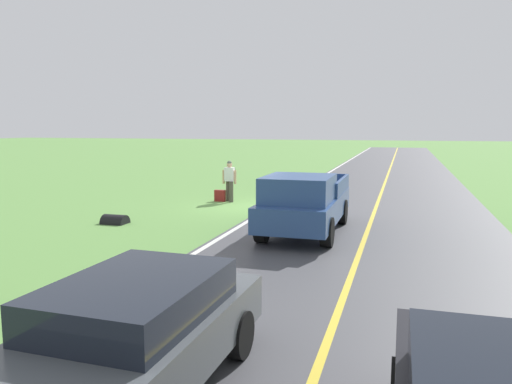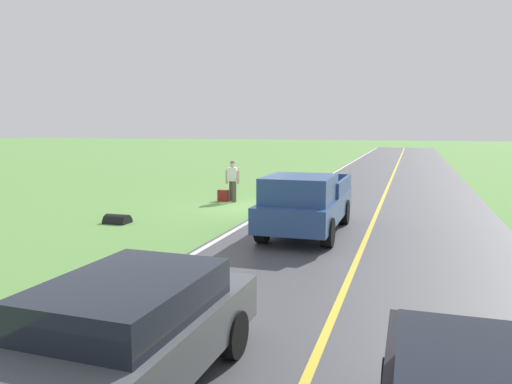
{
  "view_description": "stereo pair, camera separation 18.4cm",
  "coord_description": "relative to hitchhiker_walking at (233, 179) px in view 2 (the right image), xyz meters",
  "views": [
    {
      "loc": [
        -5.79,
        18.52,
        3.18
      ],
      "look_at": [
        -2.28,
        6.87,
        1.56
      ],
      "focal_mm": 34.47,
      "sensor_mm": 36.0,
      "label": 1
    },
    {
      "loc": [
        -5.97,
        18.46,
        3.18
      ],
      "look_at": [
        -2.28,
        6.87,
        1.56
      ],
      "focal_mm": 34.47,
      "sensor_mm": 36.0,
      "label": 2
    }
  ],
  "objects": [
    {
      "name": "suitcase_carried",
      "position": [
        0.42,
        0.09,
        -0.74
      ],
      "size": [
        0.46,
        0.21,
        0.49
      ],
      "primitive_type": "cube",
      "rotation": [
        0.0,
        0.0,
        1.59
      ],
      "color": "maroon",
      "rests_on": "ground"
    },
    {
      "name": "pickup_truck_passing",
      "position": [
        -4.29,
        5.38,
        -0.01
      ],
      "size": [
        2.11,
        5.41,
        1.82
      ],
      "color": "#2D4C84",
      "rests_on": "ground"
    },
    {
      "name": "sedan_ahead_same_lane",
      "position": [
        -4.1,
        14.78,
        -0.23
      ],
      "size": [
        2.01,
        4.44,
        1.41
      ],
      "color": "#4C5156",
      "rests_on": "ground"
    },
    {
      "name": "road_surface",
      "position": [
        -6.08,
        1.05,
        -0.98
      ],
      "size": [
        8.32,
        120.0,
        0.0
      ],
      "primitive_type": "cube",
      "color": "#47474C",
      "rests_on": "ground"
    },
    {
      "name": "hitchhiker_walking",
      "position": [
        0.0,
        0.0,
        0.0
      ],
      "size": [
        0.62,
        0.51,
        1.75
      ],
      "color": "#4C473D",
      "rests_on": "ground"
    },
    {
      "name": "lane_edge_line",
      "position": [
        -2.1,
        1.05,
        -0.98
      ],
      "size": [
        0.16,
        117.6,
        0.0
      ],
      "primitive_type": "cube",
      "color": "silver",
      "rests_on": "ground"
    },
    {
      "name": "ground_plane",
      "position": [
        -1.28,
        1.05,
        -0.98
      ],
      "size": [
        200.0,
        200.0,
        0.0
      ],
      "primitive_type": "plane",
      "color": "#609347"
    },
    {
      "name": "lane_centre_line",
      "position": [
        -6.08,
        1.05,
        -0.98
      ],
      "size": [
        0.14,
        117.6,
        0.0
      ],
      "primitive_type": "cube",
      "color": "gold",
      "rests_on": "ground"
    },
    {
      "name": "drainage_culvert",
      "position": [
        1.99,
        5.66,
        -0.98
      ],
      "size": [
        0.8,
        0.6,
        0.6
      ],
      "primitive_type": "cylinder",
      "rotation": [
        0.0,
        1.57,
        0.0
      ],
      "color": "black",
      "rests_on": "ground"
    }
  ]
}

